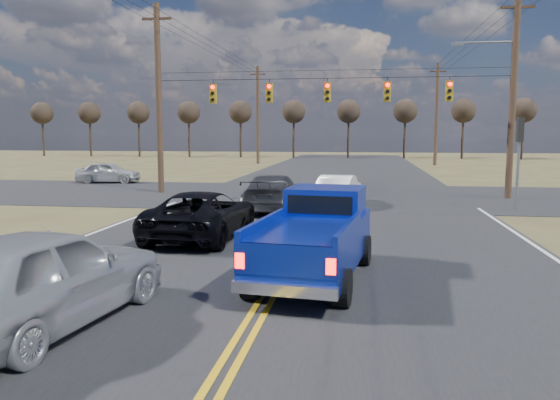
# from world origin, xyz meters

# --- Properties ---
(ground) EXTENTS (160.00, 160.00, 0.00)m
(ground) POSITION_xyz_m (0.00, 0.00, 0.00)
(ground) COLOR brown
(ground) RESTS_ON ground
(road_main) EXTENTS (14.00, 120.00, 0.02)m
(road_main) POSITION_xyz_m (0.00, 10.00, 0.00)
(road_main) COLOR #28282B
(road_main) RESTS_ON ground
(road_cross) EXTENTS (120.00, 12.00, 0.02)m
(road_cross) POSITION_xyz_m (0.00, 18.00, 0.00)
(road_cross) COLOR #28282B
(road_cross) RESTS_ON ground
(signal_gantry) EXTENTS (19.60, 4.83, 10.00)m
(signal_gantry) POSITION_xyz_m (0.50, 17.79, 5.06)
(signal_gantry) COLOR #473323
(signal_gantry) RESTS_ON ground
(utility_poles) EXTENTS (19.60, 58.32, 10.00)m
(utility_poles) POSITION_xyz_m (0.00, 17.00, 5.23)
(utility_poles) COLOR #473323
(utility_poles) RESTS_ON ground
(treeline) EXTENTS (87.00, 117.80, 7.40)m
(treeline) POSITION_xyz_m (0.00, 26.96, 5.70)
(treeline) COLOR #33261C
(treeline) RESTS_ON ground
(pickup_truck) EXTENTS (2.58, 5.42, 1.96)m
(pickup_truck) POSITION_xyz_m (0.82, 1.73, 0.95)
(pickup_truck) COLOR black
(pickup_truck) RESTS_ON ground
(silver_suv) EXTENTS (2.78, 5.43, 1.77)m
(silver_suv) POSITION_xyz_m (-3.45, -2.10, 0.88)
(silver_suv) COLOR #AEB1B7
(silver_suv) RESTS_ON ground
(black_suv) EXTENTS (2.63, 5.39, 1.47)m
(black_suv) POSITION_xyz_m (-3.08, 5.98, 0.74)
(black_suv) COLOR black
(black_suv) RESTS_ON ground
(white_car_queue) EXTENTS (2.05, 4.36, 1.38)m
(white_car_queue) POSITION_xyz_m (0.80, 14.41, 0.69)
(white_car_queue) COLOR white
(white_car_queue) RESTS_ON ground
(dgrey_car_queue) EXTENTS (2.18, 5.22, 1.51)m
(dgrey_car_queue) POSITION_xyz_m (-1.88, 12.28, 0.75)
(dgrey_car_queue) COLOR #38383D
(dgrey_car_queue) RESTS_ON ground
(cross_car_west) EXTENTS (2.03, 4.19, 1.38)m
(cross_car_west) POSITION_xyz_m (-14.49, 23.00, 0.69)
(cross_car_west) COLOR silver
(cross_car_west) RESTS_ON ground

